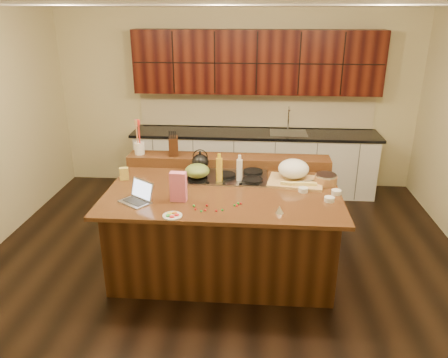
{
  "coord_description": "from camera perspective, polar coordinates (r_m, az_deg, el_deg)",
  "views": [
    {
      "loc": [
        0.34,
        -4.21,
        2.67
      ],
      "look_at": [
        0.0,
        0.05,
        1.0
      ],
      "focal_mm": 35.0,
      "sensor_mm": 36.0,
      "label": 1
    }
  ],
  "objects": [
    {
      "name": "room",
      "position": [
        4.43,
        -0.05,
        3.99
      ],
      "size": [
        5.52,
        5.02,
        2.72
      ],
      "color": "black",
      "rests_on": "ground"
    },
    {
      "name": "island",
      "position": [
        4.77,
        -0.05,
        -6.23
      ],
      "size": [
        2.4,
        1.6,
        0.92
      ],
      "color": "black",
      "rests_on": "ground"
    },
    {
      "name": "back_ledge",
      "position": [
        5.21,
        0.57,
        2.39
      ],
      "size": [
        2.4,
        0.3,
        0.12
      ],
      "primitive_type": "cube",
      "color": "black",
      "rests_on": "island"
    },
    {
      "name": "cooktop",
      "position": [
        4.85,
        0.23,
        0.36
      ],
      "size": [
        0.92,
        0.52,
        0.05
      ],
      "color": "gray",
      "rests_on": "island"
    },
    {
      "name": "back_counter",
      "position": [
        6.66,
        4.09,
        6.59
      ],
      "size": [
        3.7,
        0.66,
        2.4
      ],
      "color": "silver",
      "rests_on": "ground"
    },
    {
      "name": "kettle",
      "position": [
        4.96,
        -3.11,
        2.26
      ],
      "size": [
        0.25,
        0.25,
        0.18
      ],
      "primitive_type": "ellipsoid",
      "rotation": [
        0.0,
        0.0,
        0.31
      ],
      "color": "black",
      "rests_on": "cooktop"
    },
    {
      "name": "green_bowl",
      "position": [
        4.72,
        -3.52,
        1.07
      ],
      "size": [
        0.29,
        0.29,
        0.15
      ],
      "primitive_type": "ellipsoid",
      "rotation": [
        0.0,
        0.0,
        -0.08
      ],
      "color": "olive",
      "rests_on": "cooktop"
    },
    {
      "name": "laptop",
      "position": [
        4.32,
        -11.13,
        -2.22
      ],
      "size": [
        0.37,
        0.35,
        0.2
      ],
      "rotation": [
        0.0,
        0.0,
        -0.62
      ],
      "color": "#B7B7BC",
      "rests_on": "island"
    },
    {
      "name": "oil_bottle",
      "position": [
        4.68,
        -0.63,
        1.15
      ],
      "size": [
        0.08,
        0.08,
        0.27
      ],
      "primitive_type": "cylinder",
      "rotation": [
        0.0,
        0.0,
        0.11
      ],
      "color": "gold",
      "rests_on": "island"
    },
    {
      "name": "vinegar_bottle",
      "position": [
        4.7,
        2.03,
        1.1
      ],
      "size": [
        0.08,
        0.08,
        0.25
      ],
      "primitive_type": "cylinder",
      "rotation": [
        0.0,
        0.0,
        0.39
      ],
      "color": "silver",
      "rests_on": "island"
    },
    {
      "name": "wooden_tray",
      "position": [
        4.79,
        9.13,
        0.95
      ],
      "size": [
        0.63,
        0.5,
        0.23
      ],
      "rotation": [
        0.0,
        0.0,
        -0.15
      ],
      "color": "tan",
      "rests_on": "island"
    },
    {
      "name": "ramekin_a",
      "position": [
        4.37,
        13.59,
        -2.58
      ],
      "size": [
        0.12,
        0.12,
        0.04
      ],
      "primitive_type": "cylinder",
      "rotation": [
        0.0,
        0.0,
        0.27
      ],
      "color": "white",
      "rests_on": "island"
    },
    {
      "name": "ramekin_b",
      "position": [
        4.54,
        10.31,
        -1.38
      ],
      "size": [
        0.12,
        0.12,
        0.04
      ],
      "primitive_type": "cylinder",
      "rotation": [
        0.0,
        0.0,
        -0.22
      ],
      "color": "white",
      "rests_on": "island"
    },
    {
      "name": "ramekin_c",
      "position": [
        4.55,
        14.46,
        -1.67
      ],
      "size": [
        0.13,
        0.13,
        0.04
      ],
      "primitive_type": "cylinder",
      "rotation": [
        0.0,
        0.0,
        0.43
      ],
      "color": "white",
      "rests_on": "island"
    },
    {
      "name": "strainer_bowl",
      "position": [
        4.78,
        13.15,
        -0.13
      ],
      "size": [
        0.28,
        0.28,
        0.09
      ],
      "primitive_type": "cylinder",
      "rotation": [
        0.0,
        0.0,
        0.19
      ],
      "color": "#996B3F",
      "rests_on": "island"
    },
    {
      "name": "kitchen_timer",
      "position": [
        4.04,
        7.26,
        -3.97
      ],
      "size": [
        0.09,
        0.09,
        0.07
      ],
      "primitive_type": "cone",
      "rotation": [
        0.0,
        0.0,
        -0.12
      ],
      "color": "silver",
      "rests_on": "island"
    },
    {
      "name": "pink_bag",
      "position": [
        4.24,
        -5.98,
        -1.0
      ],
      "size": [
        0.16,
        0.09,
        0.29
      ],
      "primitive_type": "cube",
      "rotation": [
        0.0,
        0.0,
        -0.04
      ],
      "color": "pink",
      "rests_on": "island"
    },
    {
      "name": "candy_plate",
      "position": [
        3.98,
        -6.76,
        -4.79
      ],
      "size": [
        0.22,
        0.22,
        0.01
      ],
      "primitive_type": "cylinder",
      "rotation": [
        0.0,
        0.0,
        0.28
      ],
      "color": "white",
      "rests_on": "island"
    },
    {
      "name": "package_box",
      "position": [
        4.9,
        -12.92,
        0.68
      ],
      "size": [
        0.11,
        0.09,
        0.13
      ],
      "primitive_type": "cube",
      "rotation": [
        0.0,
        0.0,
        0.28
      ],
      "color": "gold",
      "rests_on": "island"
    },
    {
      "name": "utensil_crock",
      "position": [
        5.34,
        -10.98,
        3.96
      ],
      "size": [
        0.13,
        0.13,
        0.14
      ],
      "primitive_type": "cylinder",
      "rotation": [
        0.0,
        0.0,
        -0.07
      ],
      "color": "white",
      "rests_on": "back_ledge"
    },
    {
      "name": "knife_block",
      "position": [
        5.24,
        -6.62,
        4.31
      ],
      "size": [
        0.14,
        0.2,
        0.22
      ],
      "primitive_type": "cube",
      "rotation": [
        0.0,
        0.0,
        0.18
      ],
      "color": "black",
      "rests_on": "back_ledge"
    },
    {
      "name": "gumdrop_0",
      "position": [
        4.14,
        1.72,
        -3.51
      ],
      "size": [
        0.02,
        0.02,
        0.02
      ],
      "primitive_type": "ellipsoid",
      "color": "red",
      "rests_on": "island"
    },
    {
      "name": "gumdrop_1",
      "position": [
        4.19,
        1.86,
        -3.21
      ],
      "size": [
        0.02,
        0.02,
        0.02
      ],
      "primitive_type": "ellipsoid",
      "color": "#198C26",
      "rests_on": "island"
    },
    {
      "name": "gumdrop_2",
      "position": [
        4.15,
        -2.26,
        -3.47
      ],
      "size": [
        0.02,
        0.02,
        0.02
      ],
      "primitive_type": "ellipsoid",
      "color": "red",
      "rests_on": "island"
    },
    {
      "name": "gumdrop_3",
      "position": [
        4.2,
        1.86,
        -3.16
      ],
      "size": [
        0.02,
        0.02,
        0.02
      ],
      "primitive_type": "ellipsoid",
      "color": "#198C26",
      "rests_on": "island"
    },
    {
      "name": "gumdrop_4",
      "position": [
        4.04,
        -1.02,
        -4.17
      ],
      "size": [
        0.02,
        0.02,
        0.02
      ],
      "primitive_type": "ellipsoid",
      "color": "red",
      "rests_on": "island"
    },
    {
      "name": "gumdrop_5",
      "position": [
        4.15,
        -3.97,
        -3.49
      ],
      "size": [
        0.02,
        0.02,
        0.02
      ],
      "primitive_type": "ellipsoid",
      "color": "#198C26",
      "rests_on": "island"
    },
    {
      "name": "gumdrop_6",
      "position": [
        4.06,
        -2.46,
        -4.06
      ],
      "size": [
        0.02,
        0.02,
        0.02
      ],
      "primitive_type": "ellipsoid",
      "color": "red",
      "rests_on": "island"
    },
    {
      "name": "gumdrop_7",
      "position": [
        4.06,
        -0.22,
        -4.08
      ],
      "size": [
        0.02,
        0.02,
        0.02
      ],
      "primitive_type": "ellipsoid",
      "color": "#198C26",
      "rests_on": "island"
    },
    {
      "name": "gumdrop_8",
      "position": [
        4.19,
        2.2,
        -3.23
      ],
      "size": [
        0.02,
        0.02,
        0.02
      ],
      "primitive_type": "ellipsoid",
      "color": "red",
      "rests_on": "island"
    },
    {
      "name": "gumdrop_9",
      "position": [
        4.15,
        1.38,
        -3.46
      ],
      "size": [
        0.02,
        0.02,
        0.02
      ],
      "primitive_type": "ellipsoid",
      "color": "#198C26",
      "rests_on": "island"
    },
    {
      "name": "gumdrop_10",
      "position": [
        4.08,
        -3.74,
        -3.95
      ],
      "size": [
        0.02,
        0.02,
        0.02
      ],
      "primitive_type": "ellipsoid",
      "color": "red",
      "rests_on": "island"
    },
    {
      "name": "gumdrop_11",
      "position": [
        4.04,
        -2.99,
        -4.21
      ],
      "size": [
        0.02,
        0.02,
        0.02
      ],
      "primitive_type": "ellipsoid",
      "color": "#198C26",
      "rests_on": "island"
    }
  ]
}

